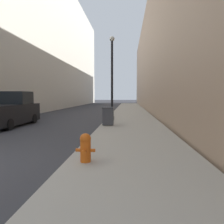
# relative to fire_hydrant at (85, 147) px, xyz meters

# --- Properties ---
(sidewalk_right) EXTENTS (3.82, 60.00, 0.14)m
(sidewalk_right) POSITION_rel_fire_hydrant_xyz_m (1.36, 17.09, -0.47)
(sidewalk_right) COLOR #9E998E
(sidewalk_right) RESTS_ON ground
(building_left_glass) EXTENTS (12.00, 60.00, 19.68)m
(building_left_glass) POSITION_rel_fire_hydrant_xyz_m (-14.39, 25.09, 9.30)
(building_left_glass) COLOR beige
(building_left_glass) RESTS_ON ground
(building_right_stone) EXTENTS (12.00, 60.00, 13.78)m
(building_right_stone) POSITION_rel_fire_hydrant_xyz_m (9.37, 25.09, 6.35)
(building_right_stone) COLOR #9E7F66
(building_right_stone) RESTS_ON ground
(fire_hydrant) EXTENTS (0.52, 0.41, 0.76)m
(fire_hydrant) POSITION_rel_fire_hydrant_xyz_m (0.00, 0.00, 0.00)
(fire_hydrant) COLOR #D15614
(fire_hydrant) RESTS_ON sidewalk_right
(trash_bin) EXTENTS (0.66, 0.64, 1.08)m
(trash_bin) POSITION_rel_fire_hydrant_xyz_m (-0.08, 7.31, 0.15)
(trash_bin) COLOR #3D3D42
(trash_bin) RESTS_ON sidewalk_right
(lamppost) EXTENTS (0.36, 0.36, 6.01)m
(lamppost) POSITION_rel_fire_hydrant_xyz_m (-0.07, 10.30, 2.80)
(lamppost) COLOR black
(lamppost) RESTS_ON sidewalk_right
(pickup_truck) EXTENTS (2.10, 4.99, 2.17)m
(pickup_truck) POSITION_rel_fire_hydrant_xyz_m (-6.35, 7.54, 0.38)
(pickup_truck) COLOR black
(pickup_truck) RESTS_ON ground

